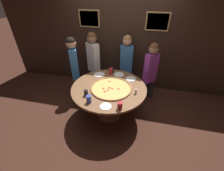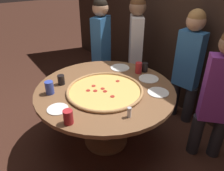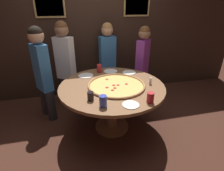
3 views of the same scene
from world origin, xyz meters
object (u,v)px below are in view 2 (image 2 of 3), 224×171
Objects in this scene: condiment_shaker at (129,112)px; diner_side_right at (101,44)px; white_plate_right_side at (120,68)px; diner_far_left at (188,62)px; dining_table at (105,99)px; white_plate_near_front at (58,109)px; drink_cup_front_edge at (68,117)px; white_plate_far_back at (149,79)px; drink_cup_beside_pizza at (49,88)px; drink_cup_near_right at (61,80)px; diner_side_left at (219,92)px; white_plate_beside_cup at (158,92)px; drink_cup_near_left at (145,67)px; drink_cup_by_shaker at (139,68)px; giant_pizza at (105,90)px; diner_centre_back at (136,44)px.

condiment_shaker is 1.66m from diner_side_right.
diner_far_left is at bearing 53.82° from white_plate_right_side.
dining_table is 0.59m from white_plate_near_front.
drink_cup_front_edge is 0.52m from condiment_shaker.
diner_side_right reaches higher than diner_far_left.
drink_cup_front_edge is 1.12m from white_plate_far_back.
diner_side_right reaches higher than dining_table.
white_plate_near_front is 1.69m from diner_far_left.
drink_cup_beside_pizza is 0.09× the size of diner_side_right.
drink_cup_near_right is 0.08× the size of diner_side_left.
drink_cup_front_edge reaches higher than white_plate_beside_cup.
drink_cup_near_left is 0.89× the size of drink_cup_front_edge.
drink_cup_by_shaker is at bearing 164.45° from white_plate_beside_cup.
white_plate_near_front is at bearing -90.92° from white_plate_far_back.
drink_cup_by_shaker reaches higher than white_plate_beside_cup.
diner_side_right is at bearing 16.88° from diner_far_left.
white_plate_beside_cup is 1.38m from diner_side_right.
drink_cup_near_right is 1.11× the size of condiment_shaker.
drink_cup_near_left reaches higher than white_plate_right_side.
drink_cup_beside_pizza is 0.55m from drink_cup_front_edge.
giant_pizza is at bearing 75.25° from diner_far_left.
diner_centre_back is at bearing 105.74° from drink_cup_beside_pizza.
white_plate_near_front reaches higher than dining_table.
white_plate_far_back is at bearing 78.91° from dining_table.
drink_cup_beside_pizza is (-0.22, -0.52, 0.21)m from dining_table.
drink_cup_front_edge reaches higher than giant_pizza.
white_plate_beside_cup is (0.33, 0.44, -0.01)m from giant_pizza.
giant_pizza is 4.12× the size of white_plate_near_front.
drink_cup_beside_pizza is 0.09× the size of diner_centre_back.
condiment_shaker is 1.57m from diner_centre_back.
condiment_shaker is at bearing 29.25° from drink_cup_beside_pizza.
diner_side_left is 0.69m from diner_far_left.
drink_cup_near_left reaches higher than dining_table.
drink_cup_by_shaker reaches higher than white_plate_right_side.
drink_cup_by_shaker is 0.09m from drink_cup_near_left.
drink_cup_beside_pizza is 1.69m from diner_far_left.
drink_cup_by_shaker is at bearing 73.88° from drink_cup_near_right.
giant_pizza is 3.53× the size of white_plate_far_back.
white_plate_near_front is (-0.24, -0.00, -0.06)m from drink_cup_front_edge.
drink_cup_by_shaker is 0.90m from diner_side_right.
drink_cup_near_right is 0.92m from drink_cup_by_shaker.
giant_pizza is 1.17m from diner_far_left.
drink_cup_by_shaker is at bearing 23.14° from white_plate_right_side.
white_plate_beside_cup is at bearing 86.25° from drink_cup_front_edge.
drink_cup_front_edge reaches higher than white_plate_far_back.
drink_cup_near_right is (-0.40, -0.31, 0.04)m from giant_pizza.
drink_cup_by_shaker is at bearing 177.96° from diner_centre_back.
white_plate_far_back is (-0.28, 0.13, 0.00)m from white_plate_beside_cup.
drink_cup_near_left is (-0.07, 0.62, 0.20)m from dining_table.
diner_side_left reaches higher than giant_pizza.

